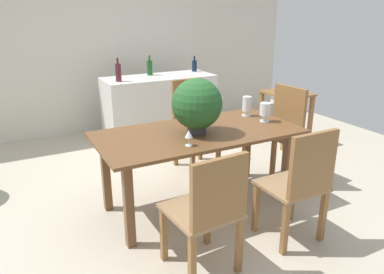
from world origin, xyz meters
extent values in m
plane|color=#BCB29E|center=(0.00, 0.00, 0.00)|extent=(7.04, 7.04, 0.00)
cube|color=beige|center=(0.00, 2.60, 1.30)|extent=(6.40, 0.10, 2.60)
cube|color=brown|center=(0.00, -0.27, 0.75)|extent=(1.86, 0.92, 0.03)
cube|color=brown|center=(-0.80, -0.60, 0.37)|extent=(0.07, 0.07, 0.73)
cube|color=brown|center=(0.80, -0.60, 0.37)|extent=(0.07, 0.07, 0.73)
cube|color=brown|center=(-0.80, 0.05, 0.37)|extent=(0.07, 0.07, 0.73)
cube|color=brown|center=(0.80, 0.05, 0.37)|extent=(0.07, 0.07, 0.73)
cube|color=brown|center=(-0.24, -0.86, 0.23)|extent=(0.05, 0.05, 0.45)
cube|color=brown|center=(-0.63, -0.89, 0.23)|extent=(0.05, 0.05, 0.45)
cube|color=brown|center=(-0.21, -1.26, 0.23)|extent=(0.05, 0.05, 0.45)
cube|color=brown|center=(-0.60, -1.29, 0.23)|extent=(0.05, 0.05, 0.45)
cube|color=#8F6F4C|center=(-0.42, -1.08, 0.47)|extent=(0.50, 0.51, 0.03)
cube|color=brown|center=(-0.40, -1.29, 0.71)|extent=(0.43, 0.07, 0.47)
cube|color=brown|center=(1.49, -0.44, 0.23)|extent=(0.05, 0.05, 0.45)
cube|color=brown|center=(1.45, -0.07, 0.23)|extent=(0.05, 0.05, 0.45)
cube|color=brown|center=(1.09, -0.48, 0.23)|extent=(0.05, 0.05, 0.45)
cube|color=brown|center=(1.06, -0.11, 0.23)|extent=(0.05, 0.05, 0.45)
cube|color=#8F6F4C|center=(1.27, -0.27, 0.47)|extent=(0.51, 0.49, 0.03)
cube|color=brown|center=(1.06, -0.29, 0.78)|extent=(0.08, 0.41, 0.60)
cube|color=brown|center=(0.26, 0.32, 0.23)|extent=(0.05, 0.05, 0.45)
cube|color=brown|center=(0.61, 0.34, 0.23)|extent=(0.05, 0.05, 0.45)
cube|color=brown|center=(0.23, 0.71, 0.23)|extent=(0.05, 0.05, 0.45)
cube|color=brown|center=(0.58, 0.74, 0.23)|extent=(0.05, 0.05, 0.45)
cube|color=#8F6F4C|center=(0.42, 0.53, 0.47)|extent=(0.46, 0.49, 0.03)
cube|color=brown|center=(0.41, 0.74, 0.76)|extent=(0.40, 0.07, 0.57)
cube|color=brown|center=(0.62, -0.89, 0.23)|extent=(0.04, 0.04, 0.45)
cube|color=brown|center=(0.22, -0.89, 0.23)|extent=(0.04, 0.04, 0.45)
cube|color=brown|center=(0.62, -1.26, 0.23)|extent=(0.04, 0.04, 0.45)
cube|color=brown|center=(0.22, -1.26, 0.23)|extent=(0.04, 0.04, 0.45)
cube|color=#8F6F4C|center=(0.42, -1.08, 0.47)|extent=(0.47, 0.44, 0.03)
cube|color=brown|center=(0.42, -1.28, 0.73)|extent=(0.43, 0.04, 0.50)
cylinder|color=#333338|center=(-0.04, -0.32, 0.81)|extent=(0.17, 0.17, 0.10)
sphere|color=#235628|center=(-0.04, -0.32, 1.03)|extent=(0.45, 0.45, 0.45)
sphere|color=silver|center=(-0.02, -0.17, 1.00)|extent=(0.04, 0.04, 0.04)
sphere|color=silver|center=(0.08, -0.22, 1.11)|extent=(0.05, 0.05, 0.05)
sphere|color=silver|center=(0.17, -0.29, 1.02)|extent=(0.05, 0.05, 0.05)
sphere|color=silver|center=(0.14, -0.40, 1.07)|extent=(0.06, 0.06, 0.06)
sphere|color=silver|center=(0.11, -0.24, 0.97)|extent=(0.05, 0.05, 0.05)
sphere|color=silver|center=(-0.16, -0.45, 1.00)|extent=(0.04, 0.04, 0.04)
cylinder|color=silver|center=(0.69, -0.06, 0.77)|extent=(0.09, 0.09, 0.01)
cylinder|color=silver|center=(0.69, -0.06, 0.79)|extent=(0.02, 0.02, 0.04)
cylinder|color=silver|center=(0.69, -0.06, 0.89)|extent=(0.09, 0.09, 0.15)
cylinder|color=silver|center=(0.73, -0.31, 0.77)|extent=(0.10, 0.10, 0.01)
cylinder|color=silver|center=(0.73, -0.31, 0.80)|extent=(0.03, 0.03, 0.05)
cylinder|color=silver|center=(0.73, -0.31, 0.89)|extent=(0.11, 0.11, 0.13)
cylinder|color=silver|center=(-0.25, -0.57, 0.76)|extent=(0.06, 0.06, 0.00)
cylinder|color=silver|center=(-0.25, -0.57, 0.80)|extent=(0.01, 0.01, 0.07)
cone|color=silver|center=(-0.25, -0.57, 0.86)|extent=(0.06, 0.06, 0.06)
cube|color=silver|center=(0.46, 1.71, 0.46)|extent=(1.56, 0.63, 0.92)
cylinder|color=#511E28|center=(-0.16, 1.60, 1.04)|extent=(0.08, 0.08, 0.23)
cylinder|color=#511E28|center=(-0.16, 1.60, 1.19)|extent=(0.03, 0.03, 0.08)
cylinder|color=#194C1E|center=(0.39, 1.87, 1.02)|extent=(0.08, 0.08, 0.21)
cylinder|color=#194C1E|center=(0.39, 1.87, 1.16)|extent=(0.03, 0.03, 0.07)
cylinder|color=#0F1E38|center=(1.11, 1.87, 1.00)|extent=(0.07, 0.07, 0.16)
cylinder|color=#0F1E38|center=(1.11, 1.87, 1.12)|extent=(0.03, 0.03, 0.07)
cube|color=brown|center=(1.96, 0.75, 0.72)|extent=(0.54, 0.59, 0.02)
cube|color=brown|center=(1.73, 0.49, 0.35)|extent=(0.05, 0.05, 0.70)
cube|color=brown|center=(2.19, 0.49, 0.35)|extent=(0.05, 0.05, 0.70)
cube|color=brown|center=(1.73, 1.00, 0.35)|extent=(0.05, 0.05, 0.70)
cube|color=brown|center=(2.19, 1.00, 0.35)|extent=(0.05, 0.05, 0.70)
camera|label=1|loc=(-1.55, -3.08, 1.82)|focal=34.54mm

